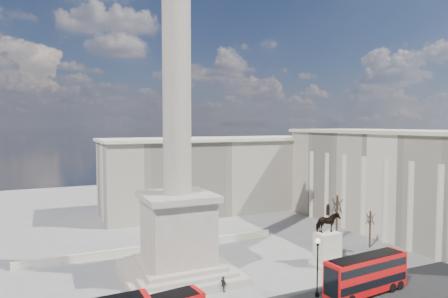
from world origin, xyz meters
TOP-DOWN VIEW (x-y plane):
  - ground at (0.00, 0.00)m, footprint 180.00×180.00m
  - nelsons_column at (0.00, 5.00)m, footprint 14.00×14.00m
  - balustrade_wall at (0.00, 16.00)m, footprint 40.00×0.60m
  - building_east at (45.00, 10.00)m, footprint 19.00×46.00m
  - building_northeast at (20.00, 40.00)m, footprint 51.00×17.00m
  - red_bus_c at (18.22, -9.35)m, footprint 11.25×3.49m
  - victorian_lamp at (12.48, -7.65)m, footprint 0.58×0.58m
  - equestrian_statue at (20.35, 0.34)m, footprint 4.15×3.11m
  - bare_tree_near at (38.14, -4.21)m, footprint 1.66×1.66m
  - bare_tree_mid at (31.62, 3.80)m, footprint 1.64×1.64m
  - bare_tree_far at (28.90, 8.53)m, footprint 2.01×2.01m
  - pedestrian_walking at (23.95, -4.86)m, footprint 0.75×0.54m
  - pedestrian_standing at (24.62, -2.41)m, footprint 0.79×0.63m
  - pedestrian_crossing at (3.28, -2.03)m, footprint 0.68×1.17m

SIDE VIEW (x-z plane):
  - ground at x=0.00m, z-range 0.00..0.00m
  - balustrade_wall at x=0.00m, z-range 0.00..1.10m
  - pedestrian_standing at x=24.62m, z-range 0.00..1.60m
  - pedestrian_crossing at x=3.28m, z-range 0.00..1.88m
  - pedestrian_walking at x=23.95m, z-range 0.00..1.91m
  - red_bus_c at x=18.22m, z-range 0.11..4.60m
  - equestrian_statue at x=20.35m, z-range -1.30..7.30m
  - victorian_lamp at x=12.48m, z-range 0.60..7.38m
  - bare_tree_mid at x=31.62m, z-range 1.78..7.98m
  - bare_tree_near at x=38.14m, z-range 2.10..9.38m
  - bare_tree_far at x=28.90m, z-range 2.37..10.59m
  - building_northeast at x=20.00m, z-range 0.02..16.62m
  - building_east at x=45.00m, z-range 0.02..18.62m
  - nelsons_column at x=0.00m, z-range -12.01..37.84m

